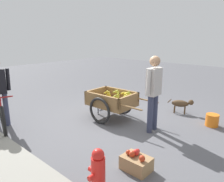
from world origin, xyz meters
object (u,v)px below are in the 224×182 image
dog (182,104)px  plastic_bucket (212,120)px  fruit_cart (112,102)px  fire_hydrant (98,173)px  mixed_fruit_crate (136,162)px  vendor_person (154,87)px  bicycle (2,114)px

dog → plastic_bucket: size_ratio=2.22×
fruit_cart → fire_hydrant: 2.75m
fruit_cart → dog: size_ratio=2.62×
fire_hydrant → mixed_fruit_crate: size_ratio=1.52×
fire_hydrant → plastic_bucket: 3.36m
vendor_person → dog: vendor_person is taller
bicycle → plastic_bucket: bearing=-136.4°
dog → plastic_bucket: 0.97m
bicycle → mixed_fruit_crate: size_ratio=3.63×
fruit_cart → bicycle: (1.41, 2.10, -0.09)m
fruit_cart → bicycle: size_ratio=1.05×
dog → vendor_person: bearing=90.2°
fruit_cart → fire_hydrant: (-1.69, 2.16, -0.10)m
vendor_person → plastic_bucket: size_ratio=5.67×
vendor_person → mixed_fruit_crate: bearing=112.7°
fruit_cart → vendor_person: bearing=-178.7°
fruit_cart → dog: bearing=-126.9°
fruit_cart → mixed_fruit_crate: size_ratio=3.80×
dog → plastic_bucket: bearing=159.5°
bicycle → plastic_bucket: (-3.44, -3.27, -0.21)m
dog → plastic_bucket: dog is taller
fruit_cart → plastic_bucket: 2.37m
fire_hydrant → bicycle: bearing=-1.2°
bicycle → dog: size_ratio=2.50×
vendor_person → mixed_fruit_crate: vendor_person is taller
fire_hydrant → plastic_bucket: size_ratio=2.33×
dog → fire_hydrant: (-0.56, 3.67, 0.06)m
plastic_bucket → mixed_fruit_crate: (0.31, 2.55, -0.01)m
plastic_bucket → vendor_person: bearing=52.1°
fruit_cart → plastic_bucket: (-2.03, -1.18, -0.30)m
vendor_person → dog: (0.01, -1.48, -0.71)m
bicycle → mixed_fruit_crate: 3.22m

